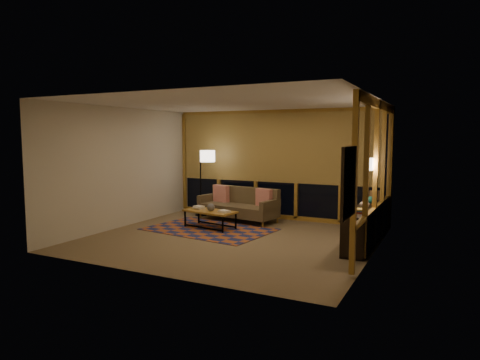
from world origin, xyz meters
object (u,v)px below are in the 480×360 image
at_px(sofa, 238,205).
at_px(coffee_table, 210,219).
at_px(floor_lamp, 201,183).
at_px(bookshelf, 367,224).

xyz_separation_m(sofa, coffee_table, (-0.18, -1.02, -0.20)).
relative_size(coffee_table, floor_lamp, 0.70).
xyz_separation_m(sofa, floor_lamp, (-1.21, 0.25, 0.46)).
distance_m(coffee_table, bookshelf, 3.39).
xyz_separation_m(coffee_table, bookshelf, (3.37, 0.30, 0.16)).
height_order(sofa, coffee_table, sofa).
relative_size(sofa, coffee_table, 1.62).
distance_m(floor_lamp, bookshelf, 4.53).
relative_size(sofa, bookshelf, 0.68).
height_order(sofa, floor_lamp, floor_lamp).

